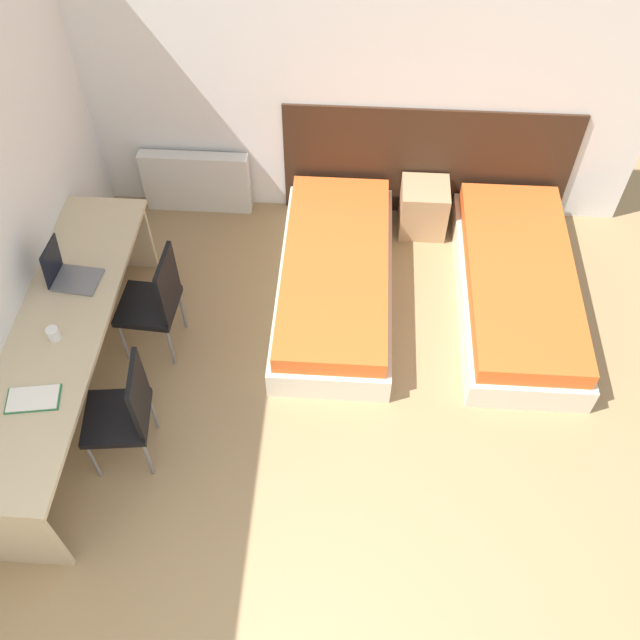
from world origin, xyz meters
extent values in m
cube|color=white|center=(0.00, 3.98, 1.35)|extent=(5.03, 0.05, 2.70)
cube|color=#382316|center=(0.79, 3.94, 0.53)|extent=(2.43, 0.03, 1.07)
cube|color=beige|center=(0.08, 2.89, 0.12)|extent=(0.89, 2.03, 0.25)
cube|color=#E05B23|center=(0.08, 2.89, 0.32)|extent=(0.81, 1.95, 0.15)
cube|color=beige|center=(1.51, 2.89, 0.12)|extent=(0.89, 2.03, 0.25)
cube|color=#E05B23|center=(1.51, 2.89, 0.32)|extent=(0.81, 1.95, 0.15)
cube|color=tan|center=(0.79, 3.72, 0.23)|extent=(0.40, 0.38, 0.46)
cube|color=silver|center=(-1.19, 3.86, 0.29)|extent=(0.94, 0.12, 0.59)
cube|color=#C6B28E|center=(-1.71, 1.85, 0.71)|extent=(0.62, 2.58, 0.04)
cube|color=#C6B28E|center=(-1.71, 0.58, 0.34)|extent=(0.56, 0.04, 0.69)
cube|color=#C6B28E|center=(-1.71, 3.12, 0.34)|extent=(0.56, 0.04, 0.69)
cube|color=black|center=(-1.26, 2.32, 0.43)|extent=(0.44, 0.44, 0.05)
cube|color=black|center=(-1.07, 2.31, 0.70)|extent=(0.05, 0.37, 0.48)
cylinder|color=slate|center=(-1.45, 2.15, 0.20)|extent=(0.02, 0.02, 0.41)
cylinder|color=slate|center=(-1.43, 2.51, 0.20)|extent=(0.02, 0.02, 0.41)
cylinder|color=slate|center=(-1.10, 2.13, 0.20)|extent=(0.02, 0.02, 0.41)
cylinder|color=slate|center=(-1.08, 2.49, 0.20)|extent=(0.02, 0.02, 0.41)
cube|color=black|center=(-1.26, 1.38, 0.43)|extent=(0.46, 0.46, 0.05)
cube|color=black|center=(-1.07, 1.40, 0.70)|extent=(0.07, 0.37, 0.48)
cylinder|color=slate|center=(-1.42, 1.18, 0.20)|extent=(0.02, 0.02, 0.41)
cylinder|color=slate|center=(-1.46, 1.53, 0.20)|extent=(0.02, 0.02, 0.41)
cylinder|color=slate|center=(-1.07, 1.22, 0.20)|extent=(0.02, 0.02, 0.41)
cylinder|color=slate|center=(-1.11, 1.57, 0.20)|extent=(0.02, 0.02, 0.41)
cube|color=slate|center=(-1.69, 2.28, 0.73)|extent=(0.33, 0.28, 0.02)
cube|color=black|center=(-1.83, 2.29, 0.90)|extent=(0.07, 0.25, 0.31)
cube|color=#236B3D|center=(-1.69, 1.31, 0.73)|extent=(0.35, 0.23, 0.01)
cube|color=white|center=(-1.69, 1.31, 0.74)|extent=(0.33, 0.22, 0.01)
cylinder|color=white|center=(-1.70, 1.78, 0.77)|extent=(0.08, 0.08, 0.09)
camera|label=1|loc=(0.20, -0.91, 4.41)|focal=40.00mm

